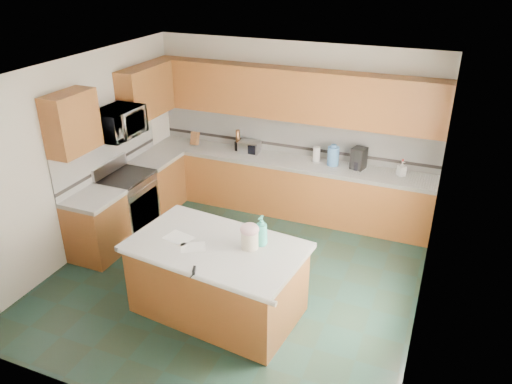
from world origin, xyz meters
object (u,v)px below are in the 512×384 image
at_px(toaster_oven, 249,147).
at_px(coffee_maker, 359,158).
at_px(soap_bottle_island, 262,231).
at_px(island_top, 216,247).
at_px(island_base, 218,280).
at_px(knife_block, 195,138).
at_px(treat_jar, 250,240).

height_order(toaster_oven, coffee_maker, coffee_maker).
bearing_deg(soap_bottle_island, toaster_oven, 122.86).
height_order(soap_bottle_island, toaster_oven, soap_bottle_island).
distance_m(island_top, soap_bottle_island, 0.55).
distance_m(island_top, toaster_oven, 2.85).
distance_m(island_base, knife_block, 3.32).
relative_size(island_top, toaster_oven, 5.84).
bearing_deg(knife_block, toaster_oven, -1.14).
height_order(island_base, coffee_maker, coffee_maker).
relative_size(island_base, island_top, 0.95).
distance_m(island_base, treat_jar, 0.71).
xyz_separation_m(island_top, toaster_oven, (-0.76, 2.75, 0.13)).
bearing_deg(knife_block, treat_jar, -52.37).
relative_size(soap_bottle_island, toaster_oven, 1.08).
distance_m(island_top, treat_jar, 0.41).
xyz_separation_m(island_top, treat_jar, (0.37, 0.09, 0.13)).
distance_m(treat_jar, toaster_oven, 2.89).
bearing_deg(toaster_oven, island_base, -78.69).
bearing_deg(coffee_maker, soap_bottle_island, -88.80).
bearing_deg(knife_block, island_top, -58.49).
relative_size(island_top, treat_jar, 9.66).
distance_m(treat_jar, soap_bottle_island, 0.17).
relative_size(soap_bottle_island, knife_block, 1.66).
distance_m(island_base, island_top, 0.46).
relative_size(knife_block, coffee_maker, 0.67).
distance_m(island_base, coffee_maker, 3.03).
bearing_deg(island_top, knife_block, 129.00).
height_order(island_top, toaster_oven, toaster_oven).
relative_size(treat_jar, coffee_maker, 0.62).
bearing_deg(coffee_maker, island_top, -96.94).
xyz_separation_m(treat_jar, coffee_maker, (0.65, 2.69, 0.06)).
distance_m(toaster_oven, coffee_maker, 1.78).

